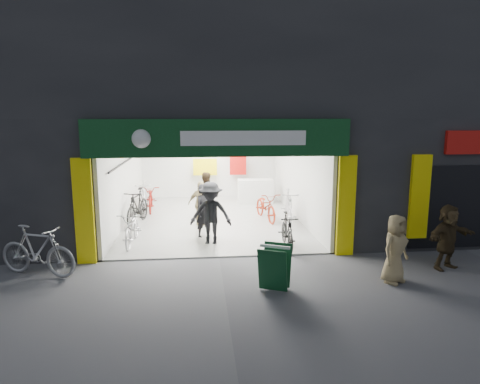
{
  "coord_description": "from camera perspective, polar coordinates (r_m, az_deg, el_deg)",
  "views": [
    {
      "loc": [
        -0.5,
        -10.41,
        3.63
      ],
      "look_at": [
        0.68,
        1.5,
        1.42
      ],
      "focal_mm": 32.0,
      "sensor_mm": 36.0,
      "label": 1
    }
  ],
  "objects": [
    {
      "name": "building",
      "position": [
        15.48,
        -0.44,
        12.97
      ],
      "size": [
        17.0,
        10.27,
        8.0
      ],
      "color": "#232326",
      "rests_on": "ground"
    },
    {
      "name": "bike_right_front",
      "position": [
        11.69,
        6.31,
        -5.21
      ],
      "size": [
        0.5,
        1.63,
        0.97
      ],
      "primitive_type": "imported",
      "rotation": [
        0.0,
        0.0,
        -0.03
      ],
      "color": "black",
      "rests_on": "ground"
    },
    {
      "name": "bike_right_mid",
      "position": [
        14.69,
        3.48,
        -1.9
      ],
      "size": [
        0.97,
        1.97,
        0.99
      ],
      "primitive_type": "imported",
      "rotation": [
        0.0,
        0.0,
        0.17
      ],
      "color": "#9B230E",
      "rests_on": "ground"
    },
    {
      "name": "bike_left_midback",
      "position": [
        16.4,
        -11.81,
        -0.78
      ],
      "size": [
        0.82,
        1.95,
        1.0
      ],
      "primitive_type": "imported",
      "rotation": [
        0.0,
        0.0,
        0.08
      ],
      "color": "maroon",
      "rests_on": "ground"
    },
    {
      "name": "parked_bike",
      "position": [
        10.71,
        -25.41,
        -7.09
      ],
      "size": [
        2.03,
        1.23,
        1.18
      ],
      "primitive_type": "imported",
      "rotation": [
        0.0,
        0.0,
        1.2
      ],
      "color": "#A4A4A8",
      "rests_on": "ground"
    },
    {
      "name": "customer_d",
      "position": [
        13.9,
        -5.19,
        -1.59
      ],
      "size": [
        0.94,
        0.61,
        1.49
      ],
      "primitive_type": "imported",
      "rotation": [
        0.0,
        0.0,
        2.84
      ],
      "color": "#917F54",
      "rests_on": "ground"
    },
    {
      "name": "customer_b",
      "position": [
        15.18,
        -4.64,
        -0.34
      ],
      "size": [
        0.78,
        0.61,
        1.6
      ],
      "primitive_type": "imported",
      "rotation": [
        0.0,
        0.0,
        3.14
      ],
      "color": "#312416",
      "rests_on": "ground"
    },
    {
      "name": "bike_left_front",
      "position": [
        12.36,
        -14.15,
        -4.65
      ],
      "size": [
        0.7,
        1.85,
        0.96
      ],
      "primitive_type": "imported",
      "rotation": [
        0.0,
        0.0,
        -0.03
      ],
      "color": "#B4B3B8",
      "rests_on": "ground"
    },
    {
      "name": "bike_right_back",
      "position": [
        14.25,
        6.51,
        -2.02
      ],
      "size": [
        0.74,
        1.95,
        1.14
      ],
      "primitive_type": "imported",
      "rotation": [
        0.0,
        0.0,
        -0.11
      ],
      "color": "#A7A7AC",
      "rests_on": "ground"
    },
    {
      "name": "sandwich_board",
      "position": [
        9.01,
        4.66,
        -9.84
      ],
      "size": [
        0.8,
        0.81,
        0.93
      ],
      "rotation": [
        0.0,
        0.0,
        -0.43
      ],
      "color": "#0F3D1F",
      "rests_on": "ground"
    },
    {
      "name": "pedestrian_near",
      "position": [
        9.87,
        19.97,
        -7.15
      ],
      "size": [
        0.88,
        0.8,
        1.51
      ],
      "primitive_type": "imported",
      "rotation": [
        0.0,
        0.0,
        0.58
      ],
      "color": "#988358",
      "rests_on": "ground"
    },
    {
      "name": "bike_left_midfront",
      "position": [
        14.43,
        -13.51,
        -1.96
      ],
      "size": [
        0.94,
        2.08,
        1.21
      ],
      "primitive_type": "imported",
      "rotation": [
        0.0,
        0.0,
        -0.19
      ],
      "color": "black",
      "rests_on": "ground"
    },
    {
      "name": "ground",
      "position": [
        11.04,
        -2.78,
        -8.77
      ],
      "size": [
        60.0,
        60.0,
        0.0
      ],
      "primitive_type": "plane",
      "color": "#56565B",
      "rests_on": "ground"
    },
    {
      "name": "customer_c",
      "position": [
        11.9,
        -3.92,
        -2.9
      ],
      "size": [
        1.24,
        0.84,
        1.78
      ],
      "primitive_type": "imported",
      "rotation": [
        0.0,
        0.0,
        -0.16
      ],
      "color": "black",
      "rests_on": "ground"
    },
    {
      "name": "customer_a",
      "position": [
        12.61,
        -4.79,
        -2.57
      ],
      "size": [
        0.7,
        0.65,
        1.6
      ],
      "primitive_type": "imported",
      "rotation": [
        0.0,
        0.0,
        0.62
      ],
      "color": "black",
      "rests_on": "ground"
    },
    {
      "name": "pedestrian_far",
      "position": [
        11.19,
        25.94,
        -5.41
      ],
      "size": [
        1.51,
        0.93,
        1.55
      ],
      "primitive_type": "imported",
      "rotation": [
        0.0,
        0.0,
        0.36
      ],
      "color": "#392C1A",
      "rests_on": "ground"
    },
    {
      "name": "bike_left_back",
      "position": [
        16.14,
        -12.68,
        -0.67
      ],
      "size": [
        0.64,
        1.99,
        1.18
      ],
      "primitive_type": "imported",
      "rotation": [
        0.0,
        0.0,
        0.04
      ],
      "color": "silver",
      "rests_on": "ground"
    }
  ]
}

